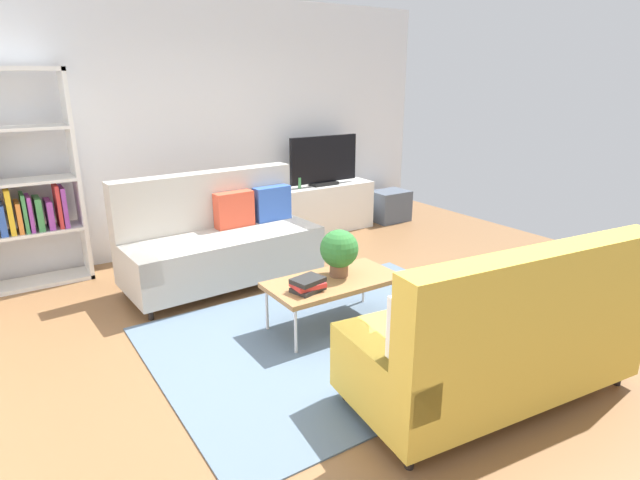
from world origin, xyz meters
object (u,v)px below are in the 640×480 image
bookshelf (12,190)px  vase_0 (283,184)px  tv_console (323,208)px  coffee_table (333,283)px  table_book_0 (308,289)px  potted_plant (339,250)px  tv (324,161)px  couch_green (498,337)px  storage_trunk (390,206)px  couch_beige (221,240)px  bottle_0 (299,183)px

bookshelf → vase_0: size_ratio=15.61×
tv_console → vase_0: 0.70m
coffee_table → table_book_0: size_ratio=4.58×
potted_plant → bookshelf: bearing=132.2°
potted_plant → table_book_0: potted_plant is taller
coffee_table → tv: 2.85m
couch_green → bookshelf: bookshelf is taller
storage_trunk → table_book_0: table_book_0 is taller
coffee_table → vase_0: bearing=69.6°
coffee_table → table_book_0: 0.31m
storage_trunk → potted_plant: (-2.50, -2.24, 0.42)m
couch_green → potted_plant: 1.49m
coffee_table → storage_trunk: (2.59, 2.29, -0.17)m
storage_trunk → vase_0: vase_0 is taller
couch_beige → bottle_0: couch_beige is taller
couch_green → bookshelf: (-2.33, 3.83, 0.53)m
couch_beige → storage_trunk: (2.97, 0.87, -0.23)m
coffee_table → potted_plant: (0.09, 0.04, 0.25)m
couch_beige → bookshelf: bearing=-33.7°
tv → potted_plant: size_ratio=2.52×
potted_plant → bottle_0: (1.01, 2.30, 0.07)m
tv → couch_beige: bearing=-153.2°
tv → storage_trunk: (1.10, -0.08, -0.73)m
coffee_table → bookshelf: bookshelf is taller
potted_plant → vase_0: size_ratio=2.95×
tv_console → tv: tv is taller
table_book_0 → vase_0: bearing=64.5°
tv → potted_plant: tv is taller
vase_0 → bookshelf: bearing=-179.4°
tv_console → potted_plant: bearing=-120.8°
storage_trunk → table_book_0: size_ratio=2.17×
couch_beige → bottle_0: size_ratio=13.84×
table_book_0 → bottle_0: (1.40, 2.43, 0.27)m
coffee_table → bookshelf: (-2.05, 2.41, 0.58)m
couch_green → bottle_0: bearing=84.0°
tv → vase_0: 0.63m
couch_beige → table_book_0: bearing=90.3°
coffee_table → couch_green: bearing=-79.0°
tv_console → storage_trunk: size_ratio=2.69×
bookshelf → bottle_0: bookshelf is taller
storage_trunk → bottle_0: size_ratio=3.71×
tv_console → bookshelf: bearing=179.7°
couch_beige → table_book_0: (0.09, -1.51, -0.01)m
coffee_table → bottle_0: (1.10, 2.35, 0.32)m
vase_0 → tv: bearing=-6.9°
tv → potted_plant: bearing=-121.0°
couch_green → storage_trunk: (2.31, 3.71, -0.23)m
bottle_0 → bookshelf: bearing=178.9°
tv → coffee_table: bearing=-122.1°
storage_trunk → coffee_table: bearing=-138.5°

